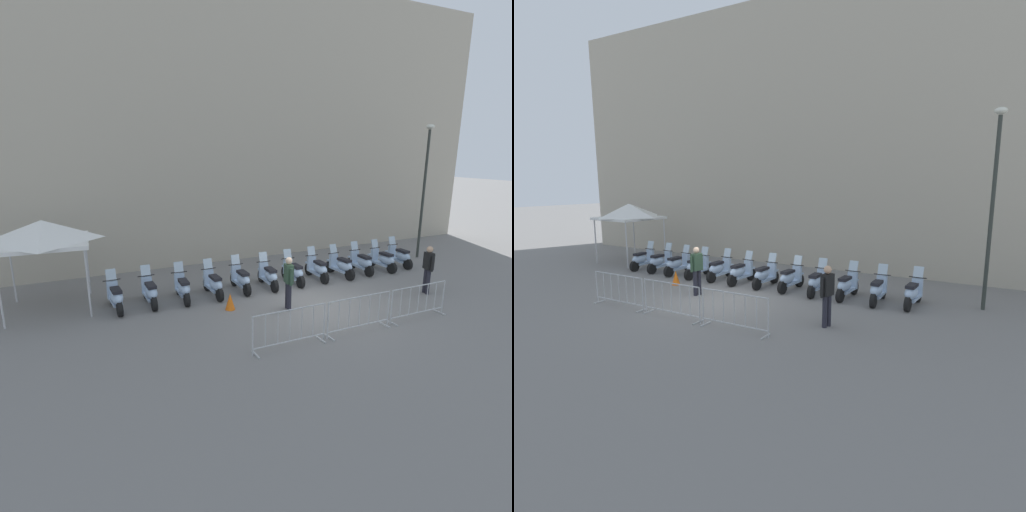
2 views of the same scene
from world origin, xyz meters
TOP-DOWN VIEW (x-y plane):
  - ground_plane at (0.00, 0.00)m, footprint 120.00×120.00m
  - building_facade at (-0.43, 7.78)m, footprint 28.09×3.94m
  - motorcycle_0 at (-6.10, 2.05)m, footprint 0.60×1.72m
  - motorcycle_1 at (-5.02, 2.12)m, footprint 0.56×1.73m
  - motorcycle_2 at (-3.93, 2.10)m, footprint 0.56×1.72m
  - motorcycle_3 at (-2.84, 2.13)m, footprint 0.56×1.73m
  - motorcycle_4 at (-1.76, 2.29)m, footprint 0.56×1.72m
  - motorcycle_5 at (-0.68, 2.27)m, footprint 0.56×1.72m
  - motorcycle_6 at (0.41, 2.35)m, footprint 0.56×1.72m
  - motorcycle_7 at (1.50, 2.41)m, footprint 0.56×1.72m
  - motorcycle_8 at (2.59, 2.41)m, footprint 0.57×1.73m
  - motorcycle_9 at (3.67, 2.53)m, footprint 0.56×1.72m
  - motorcycle_10 at (4.76, 2.53)m, footprint 0.56×1.73m
  - motorcycle_11 at (5.84, 2.74)m, footprint 0.56×1.72m
  - barrier_segment_0 at (-2.11, -2.31)m, footprint 2.15×0.55m
  - barrier_segment_1 at (0.12, -2.19)m, footprint 2.15×0.55m
  - barrier_segment_2 at (2.35, -2.06)m, footprint 2.15×0.55m
  - street_lamp at (7.77, 3.69)m, footprint 0.36×0.36m
  - officer_near_row_end at (-0.96, 0.09)m, footprint 0.26×0.55m
  - officer_mid_plaza at (4.30, -0.41)m, footprint 0.29×0.54m
  - canopy_tent at (-8.02, 2.97)m, footprint 2.58×2.58m
  - traffic_cone at (-2.70, 0.77)m, footprint 0.32×0.32m

SIDE VIEW (x-z plane):
  - ground_plane at x=0.00m, z-range 0.00..0.00m
  - traffic_cone at x=-2.70m, z-range 0.00..0.55m
  - motorcycle_0 at x=-6.10m, z-range -0.16..1.07m
  - motorcycle_1 at x=-5.02m, z-range -0.16..1.07m
  - motorcycle_2 at x=-3.93m, z-range -0.16..1.07m
  - motorcycle_3 at x=-2.84m, z-range -0.16..1.07m
  - motorcycle_4 at x=-1.76m, z-range -0.16..1.07m
  - motorcycle_5 at x=-0.68m, z-range -0.16..1.07m
  - motorcycle_6 at x=0.41m, z-range -0.16..1.07m
  - motorcycle_7 at x=1.50m, z-range -0.16..1.07m
  - motorcycle_8 at x=2.59m, z-range -0.16..1.07m
  - motorcycle_9 at x=3.67m, z-range -0.16..1.07m
  - motorcycle_10 at x=4.76m, z-range -0.16..1.07m
  - motorcycle_11 at x=5.84m, z-range -0.16..1.07m
  - barrier_segment_0 at x=-2.11m, z-range -0.01..1.06m
  - barrier_segment_1 at x=0.12m, z-range -0.01..1.06m
  - barrier_segment_2 at x=2.35m, z-range -0.01..1.06m
  - officer_near_row_end at x=-0.96m, z-range 0.12..1.85m
  - officer_mid_plaza at x=4.30m, z-range 0.12..1.85m
  - canopy_tent at x=-8.02m, z-range 1.06..3.97m
  - street_lamp at x=7.77m, z-range 0.61..6.71m
  - building_facade at x=-0.43m, z-range 0.00..12.14m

